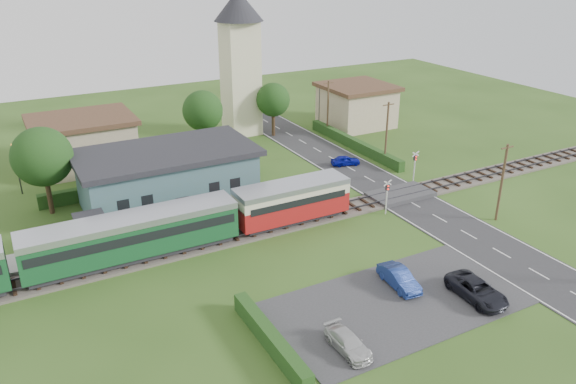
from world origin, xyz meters
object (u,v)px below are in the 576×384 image
train (89,245)px  car_park_blue (399,278)px  car_park_silver (348,343)px  pedestrian_far (112,235)px  house_east (357,105)px  crossing_signal_near (387,192)px  pedestrian_near (257,201)px  crossing_signal_far (415,162)px  car_on_road (345,160)px  house_west (84,142)px  equipment_hut (91,230)px  station_building (168,177)px  church_tower (240,53)px  car_park_dark (477,290)px

train → car_park_blue: bearing=-33.8°
car_park_silver → pedestrian_far: pedestrian_far is taller
house_east → crossing_signal_near: size_ratio=2.69×
crossing_signal_near → pedestrian_near: crossing_signal_near is taller
car_park_silver → pedestrian_near: 19.64m
car_park_blue → car_park_silver: 8.11m
crossing_signal_far → car_on_road: bearing=115.9°
house_west → crossing_signal_near: (21.40, -25.41, -0.65)m
equipment_hut → pedestrian_near: 14.16m
crossing_signal_far → pedestrian_far: crossing_signal_far is taller
station_building → house_west: size_ratio=1.48×
car_park_blue → pedestrian_near: 15.74m
car_park_blue → pedestrian_near: size_ratio=2.03×
church_tower → crossing_signal_near: bearing=-87.2°
church_tower → pedestrian_near: church_tower is taller
station_building → pedestrian_near: station_building is taller
car_park_silver → pedestrian_far: bearing=115.1°
church_tower → pedestrian_far: size_ratio=10.92×
house_west → car_park_silver: (7.85, -39.50, -2.18)m
pedestrian_far → car_park_dark: bearing=-142.3°
house_west → pedestrian_near: house_west is taller
train → pedestrian_far: 3.42m
train → pedestrian_near: train is taller
crossing_signal_near → pedestrian_far: (-22.98, 4.94, -0.89)m
crossing_signal_near → pedestrian_near: (-10.25, 5.25, -0.73)m
house_east → crossing_signal_far: 20.64m
crossing_signal_near → car_park_dark: crossing_signal_near is taller
train → station_building: bearing=46.0°
station_building → house_east: size_ratio=1.82×
house_east → car_park_dark: size_ratio=1.88×
crossing_signal_far → pedestrian_far: size_ratio=2.03×
station_building → car_park_dark: size_ratio=3.43×
church_tower → pedestrian_far: (-21.58, -23.47, -8.97)m
church_tower → house_east: (15.00, -4.00, -7.43)m
equipment_hut → station_building: (8.00, 5.79, 0.95)m
house_east → house_west: bearing=178.4°
equipment_hut → pedestrian_near: size_ratio=1.32×
crossing_signal_far → house_east: bearing=71.9°
car_park_silver → house_east: bearing=53.6°
house_east → crossing_signal_near: (-13.60, -24.41, -0.66)m
station_building → train: (-8.70, -8.99, -0.52)m
crossing_signal_far → car_park_blue: (-13.74, -14.83, -1.42)m
church_tower → pedestrian_far: church_tower is taller
church_tower → car_on_road: size_ratio=5.56×
station_building → car_park_dark: (13.54, -25.12, -1.96)m
train → house_west: 23.30m
equipment_hut → car_park_blue: equipment_hut is taller
house_west → station_building: bearing=-70.4°
car_park_blue → church_tower: bearing=87.5°
equipment_hut → car_park_silver: (10.85, -19.70, -1.14)m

